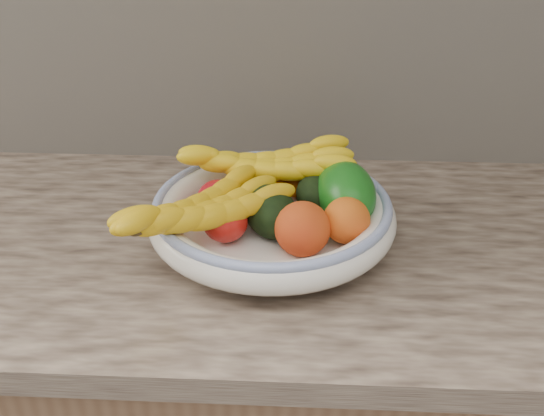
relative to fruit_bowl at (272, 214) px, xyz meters
The scene contains 15 objects.
kitchen_counter 0.49m from the fruit_bowl, 90.00° to the left, with size 2.44×0.66×1.40m.
fruit_bowl is the anchor object (origin of this frame).
clementine_back_left 0.08m from the fruit_bowl, 107.41° to the left, with size 0.05×0.05×0.05m, color #FF5705.
clementine_back_right 0.11m from the fruit_bowl, 70.42° to the left, with size 0.05×0.05×0.05m, color #FF6A05.
clementine_back_mid 0.07m from the fruit_bowl, 88.48° to the left, with size 0.05×0.05×0.04m, color orange.
clementine_extra 0.06m from the fruit_bowl, 100.89° to the left, with size 0.05×0.05×0.05m, color #F26005.
tomato_left 0.09m from the fruit_bowl, 166.16° to the left, with size 0.07×0.07×0.06m, color #AB0F19.
tomato_near_left 0.08m from the fruit_bowl, 144.52° to the right, with size 0.07×0.07×0.06m, color red.
avocado_center 0.02m from the fruit_bowl, 95.37° to the right, with size 0.08×0.11×0.08m, color black.
avocado_right 0.08m from the fruit_bowl, 33.73° to the left, with size 0.06×0.09×0.06m, color black.
green_mango 0.12m from the fruit_bowl, 11.53° to the left, with size 0.09×0.14×0.10m, color #105710.
peach_front 0.09m from the fruit_bowl, 55.62° to the right, with size 0.08×0.08×0.08m, color orange.
peach_right 0.12m from the fruit_bowl, 22.01° to the right, with size 0.07×0.07×0.07m, color orange.
banana_bunch_back 0.10m from the fruit_bowl, 99.90° to the left, with size 0.31×0.11×0.09m, color yellow, non-canonical shape.
banana_bunch_front 0.12m from the fruit_bowl, 147.35° to the right, with size 0.30×0.12×0.08m, color yellow, non-canonical shape.
Camera 1 is at (0.04, 0.83, 1.43)m, focal length 40.00 mm.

